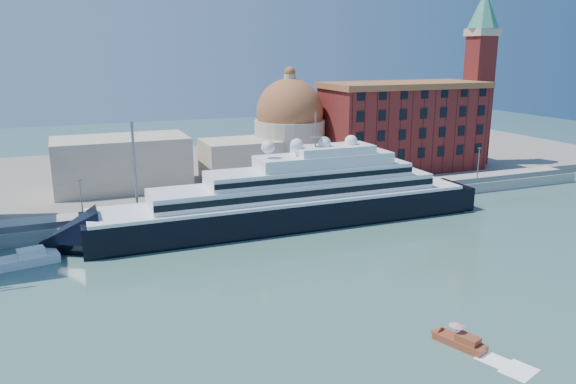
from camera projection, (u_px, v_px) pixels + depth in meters
name	position (u px, v px, depth m)	size (l,w,h in m)	color
ground	(300.00, 272.00, 86.68)	(400.00, 400.00, 0.00)	#375F55
quay	(236.00, 209.00, 116.90)	(180.00, 10.00, 2.50)	gray
land	(192.00, 172.00, 153.78)	(260.00, 72.00, 2.00)	slate
quay_fence	(242.00, 205.00, 112.41)	(180.00, 0.10, 1.20)	slate
superyacht	(276.00, 205.00, 108.00)	(85.70, 11.88, 25.61)	black
service_barge	(20.00, 261.00, 89.19)	(12.59, 6.29, 2.71)	white
water_taxi	(461.00, 341.00, 64.87)	(4.04, 6.46, 2.91)	brown
warehouse	(403.00, 126.00, 148.98)	(43.00, 19.00, 23.25)	maroon
campanile	(480.00, 67.00, 154.07)	(8.40, 8.40, 47.00)	maroon
church	(232.00, 144.00, 138.16)	(66.00, 18.00, 25.50)	beige
lamp_posts	(175.00, 175.00, 108.61)	(120.80, 2.40, 18.00)	slate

